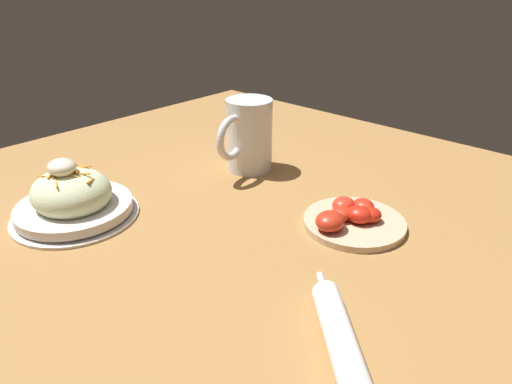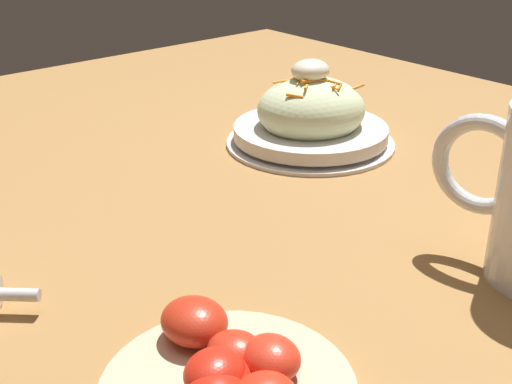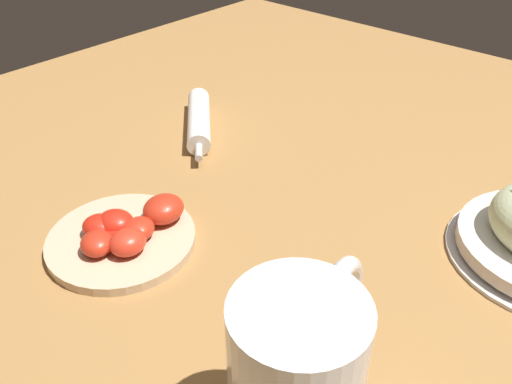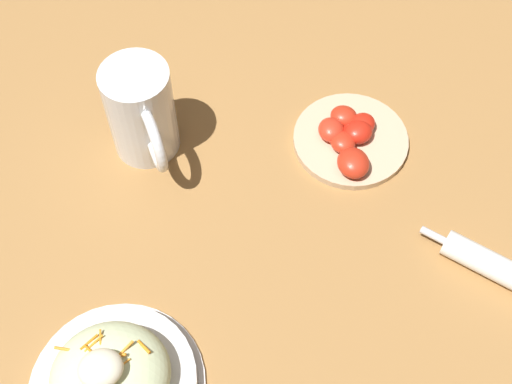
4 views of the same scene
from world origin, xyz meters
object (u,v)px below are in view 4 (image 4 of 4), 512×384
Objects in this scene: napkin_roll at (502,271)px; beer_mug at (143,117)px; tomato_plate at (350,139)px; salad_plate at (113,379)px.

beer_mug is at bearing -35.32° from napkin_roll.
beer_mug is 0.93× the size of tomato_plate.
beer_mug reaches higher than tomato_plate.
beer_mug reaches higher than napkin_roll.
salad_plate is 1.33× the size of napkin_roll.
beer_mug is 0.31m from tomato_plate.
salad_plate is at bearing 38.68° from tomato_plate.
salad_plate reaches higher than tomato_plate.
salad_plate is at bearing 77.52° from beer_mug.
napkin_roll is 0.29m from tomato_plate.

